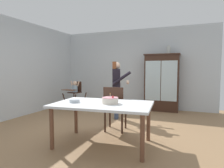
# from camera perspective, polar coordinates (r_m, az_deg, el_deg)

# --- Properties ---
(ground_plane) EXTENTS (6.24, 6.24, 0.00)m
(ground_plane) POSITION_cam_1_polar(r_m,az_deg,el_deg) (4.41, -2.68, -13.10)
(ground_plane) COLOR #93704C
(wall_back) EXTENTS (5.32, 0.06, 2.70)m
(wall_back) POSITION_cam_1_polar(r_m,az_deg,el_deg) (6.68, 6.73, 4.58)
(wall_back) COLOR silver
(wall_back) RESTS_ON ground_plane
(wall_left) EXTENTS (0.06, 5.32, 2.70)m
(wall_left) POSITION_cam_1_polar(r_m,az_deg,el_deg) (5.81, -27.09, 4.17)
(wall_left) COLOR silver
(wall_left) RESTS_ON ground_plane
(china_cabinet) EXTENTS (1.10, 0.48, 1.81)m
(china_cabinet) POSITION_cam_1_polar(r_m,az_deg,el_deg) (6.25, 14.72, 0.47)
(china_cabinet) COLOR #382116
(china_cabinet) RESTS_ON ground_plane
(ceramic_vase) EXTENTS (0.13, 0.13, 0.27)m
(ceramic_vase) POSITION_cam_1_polar(r_m,az_deg,el_deg) (6.25, 16.74, 9.78)
(ceramic_vase) COLOR #B2B7B2
(ceramic_vase) RESTS_ON china_cabinet
(high_chair_with_toddler) EXTENTS (0.64, 0.74, 0.95)m
(high_chair_with_toddler) POSITION_cam_1_polar(r_m,az_deg,el_deg) (6.33, -11.17, -1.77)
(high_chair_with_toddler) COLOR #382116
(high_chair_with_toddler) RESTS_ON ground_plane
(adult_person) EXTENTS (0.61, 0.60, 1.53)m
(adult_person) POSITION_cam_1_polar(r_m,az_deg,el_deg) (5.07, 1.47, 0.37)
(adult_person) COLOR #3D4C6B
(adult_person) RESTS_ON ground_plane
(dining_table) EXTENTS (1.76, 1.18, 0.74)m
(dining_table) POSITION_cam_1_polar(r_m,az_deg,el_deg) (3.33, -2.78, -7.15)
(dining_table) COLOR silver
(dining_table) RESTS_ON ground_plane
(birthday_cake) EXTENTS (0.28, 0.28, 0.19)m
(birthday_cake) POSITION_cam_1_polar(r_m,az_deg,el_deg) (3.25, -0.56, -4.98)
(birthday_cake) COLOR beige
(birthday_cake) RESTS_ON dining_table
(serving_bowl) EXTENTS (0.18, 0.18, 0.05)m
(serving_bowl) POSITION_cam_1_polar(r_m,az_deg,el_deg) (3.43, -11.21, -5.02)
(serving_bowl) COLOR #B2BCC6
(serving_bowl) RESTS_ON dining_table
(dining_chair_far_side) EXTENTS (0.49, 0.49, 0.96)m
(dining_chair_far_side) POSITION_cam_1_polar(r_m,az_deg,el_deg) (4.03, 0.75, -6.59)
(dining_chair_far_side) COLOR #382116
(dining_chair_far_side) RESTS_ON ground_plane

